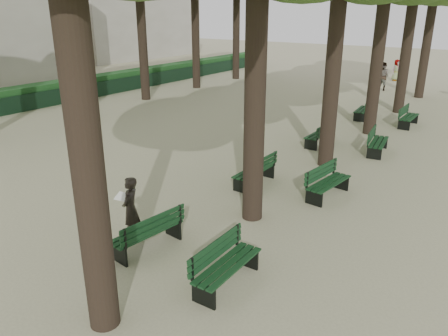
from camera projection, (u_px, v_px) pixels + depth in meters
The scene contains 15 objects.
ground at pixel (129, 249), 10.02m from camera, with size 120.00×120.00×0.00m, color tan.
bench_left_0 at pixel (147, 238), 9.93m from camera, with size 0.79×1.86×0.92m.
bench_left_1 at pixel (254, 176), 13.61m from camera, with size 0.60×1.81×0.92m.
bench_left_2 at pixel (319, 138), 17.54m from camera, with size 0.59×1.81×0.92m.
bench_left_3 at pixel (363, 113), 21.80m from camera, with size 0.74×1.85×0.92m.
bench_right_0 at pixel (227, 273), 8.64m from camera, with size 0.59×1.81×0.92m.
bench_right_1 at pixel (328, 188), 12.71m from camera, with size 0.79×1.86×0.92m.
bench_right_2 at pixel (378, 146), 16.53m from camera, with size 0.81×1.86×0.92m.
bench_right_3 at pixel (408, 121), 20.32m from camera, with size 0.58×1.80×0.92m.
man_with_map at pixel (131, 209), 10.17m from camera, with size 0.70×0.71×1.59m.
pedestrian_d at pixel (396, 70), 33.02m from camera, with size 0.77×0.31×1.57m, color #262628.
pedestrian_a at pixel (383, 76), 29.01m from camera, with size 0.90×0.37×1.84m, color #262628.
fence at pixel (86, 92), 26.34m from camera, with size 0.08×42.00×0.90m, color black.
hedge at pixel (78, 88), 26.66m from camera, with size 1.20×42.00×1.20m, color #17441B.
building_far at pixel (115, 24), 49.56m from camera, with size 12.00×16.00×7.00m, color #B7B2A3.
Camera 1 is at (6.77, -5.98, 5.20)m, focal length 35.00 mm.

